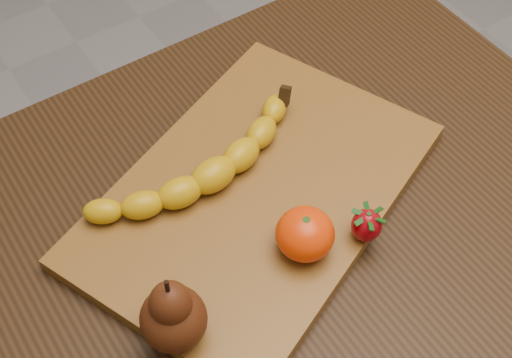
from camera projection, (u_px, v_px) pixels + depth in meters
table at (247, 278)px, 0.94m from camera, size 1.00×0.70×0.76m
cutting_board at (256, 194)px, 0.89m from camera, size 0.53×0.45×0.02m
banana at (213, 175)px, 0.87m from camera, size 0.27×0.09×0.04m
pear at (172, 310)px, 0.72m from camera, size 0.08×0.08×0.11m
mandarin at (305, 234)px, 0.80m from camera, size 0.09×0.09×0.06m
strawberry at (367, 224)px, 0.82m from camera, size 0.04×0.04×0.05m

